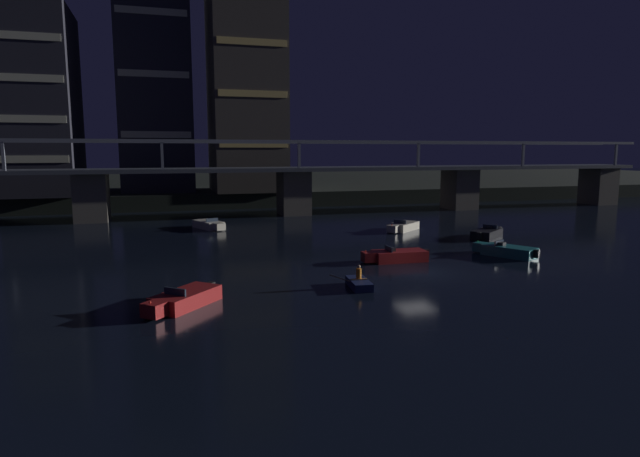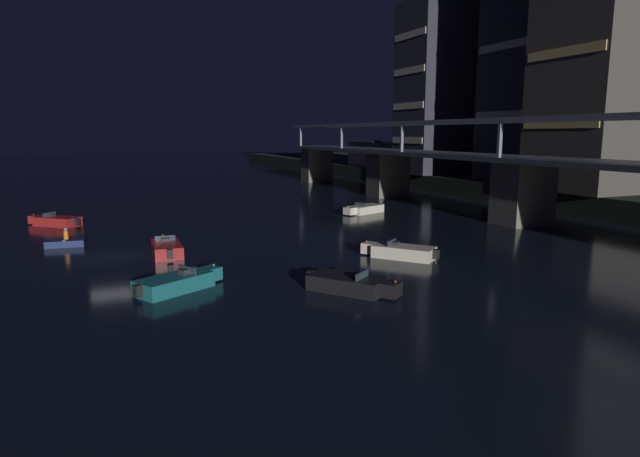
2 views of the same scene
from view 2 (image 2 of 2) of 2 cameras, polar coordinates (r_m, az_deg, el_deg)
ground_plane at (r=38.03m, az=-21.33°, el=-2.92°), size 400.00×400.00×0.00m
river_bridge at (r=51.30m, az=20.64°, el=5.01°), size 101.74×6.40×9.38m
tower_west_low at (r=84.39m, az=13.34°, el=14.11°), size 8.68×13.73×24.92m
tower_west_tall at (r=76.67m, az=22.79°, el=20.17°), size 10.05×12.54×41.08m
tower_central at (r=64.81m, az=28.56°, el=18.83°), size 10.24×12.61×34.52m
waterfront_pavilion at (r=97.67m, az=6.09°, el=7.81°), size 12.40×7.40×4.70m
speedboat_near_left at (r=53.18m, az=-26.08°, el=0.71°), size 4.24×4.52×1.16m
speedboat_near_center at (r=27.96m, az=3.26°, el=-5.86°), size 4.66×4.04×1.16m
speedboat_near_right at (r=55.43m, az=4.65°, el=2.04°), size 3.15×5.06×1.16m
speedboat_mid_left at (r=29.17m, az=-14.74°, el=-5.51°), size 3.55×4.88×1.16m
speedboat_mid_center at (r=37.96m, az=-15.86°, el=-2.00°), size 5.21×1.93×1.16m
speedboat_mid_right at (r=35.83m, az=8.48°, el=-2.42°), size 4.61×4.12×1.16m
dinghy_with_paddler at (r=43.07m, az=-25.24°, el=-1.37°), size 2.49×2.70×1.36m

